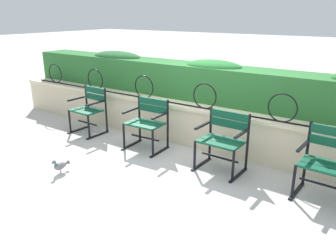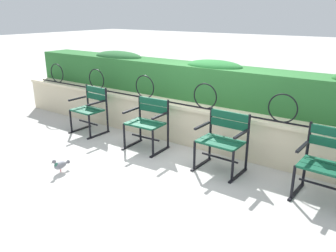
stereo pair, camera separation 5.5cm
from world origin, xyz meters
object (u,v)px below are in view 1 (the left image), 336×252
object	(u,v)px
park_chair_centre_left	(147,121)
park_chair_centre_right	(223,139)
park_chair_leftmost	(89,108)
pigeon_near_chairs	(60,165)
park_chair_rightmost	(328,162)

from	to	relation	value
park_chair_centre_left	park_chair_centre_right	distance (m)	1.37
park_chair_leftmost	pigeon_near_chairs	bearing A→B (deg)	-57.51
park_chair_rightmost	park_chair_centre_left	bearing A→B (deg)	179.09
park_chair_rightmost	pigeon_near_chairs	size ratio (longest dim) A/B	3.03
park_chair_centre_right	pigeon_near_chairs	bearing A→B (deg)	-142.22
park_chair_centre_left	park_chair_rightmost	xyz separation A→B (m)	(2.74, -0.04, 0.01)
park_chair_rightmost	park_chair_centre_right	bearing A→B (deg)	179.37
park_chair_leftmost	park_chair_centre_left	bearing A→B (deg)	-0.22
pigeon_near_chairs	park_chair_centre_left	bearing A→B (deg)	72.82
park_chair_rightmost	pigeon_near_chairs	world-z (taller)	park_chair_rightmost
park_chair_leftmost	park_chair_centre_right	world-z (taller)	park_chair_leftmost
park_chair_rightmost	pigeon_near_chairs	bearing A→B (deg)	-156.38
pigeon_near_chairs	park_chair_leftmost	bearing A→B (deg)	122.49
park_chair_centre_left	park_chair_centre_right	xyz separation A→B (m)	(1.37, -0.03, 0.00)
park_chair_centre_right	pigeon_near_chairs	distance (m)	2.32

